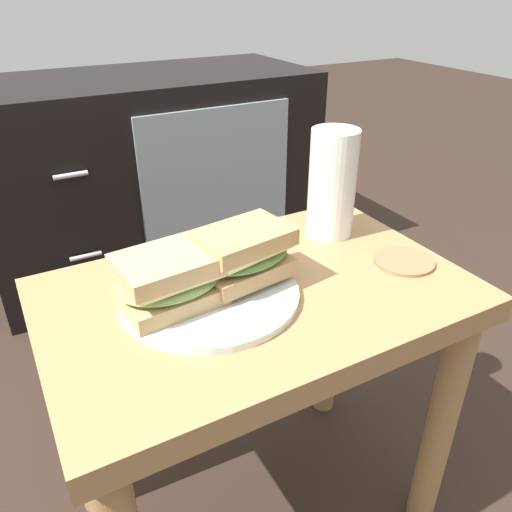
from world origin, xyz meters
name	(u,v)px	position (x,y,z in m)	size (l,w,h in m)	color
ground_plane	(257,507)	(0.00, 0.00, 0.00)	(8.00, 8.00, 0.00)	#2D2119
side_table	(257,342)	(0.00, 0.00, 0.37)	(0.56, 0.36, 0.46)	#A37A4C
tv_cabinet	(152,174)	(0.16, 0.95, 0.29)	(0.96, 0.46, 0.58)	black
plate	(209,294)	(-0.06, 0.01, 0.47)	(0.23, 0.23, 0.01)	silver
sandwich_front	(170,279)	(-0.12, 0.01, 0.50)	(0.14, 0.11, 0.07)	tan
sandwich_back	(243,253)	(-0.01, 0.01, 0.51)	(0.14, 0.10, 0.07)	tan
beer_glass	(332,185)	(0.18, 0.09, 0.54)	(0.07, 0.07, 0.17)	silver
coaster	(404,261)	(0.22, -0.04, 0.46)	(0.09, 0.09, 0.01)	#996B47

